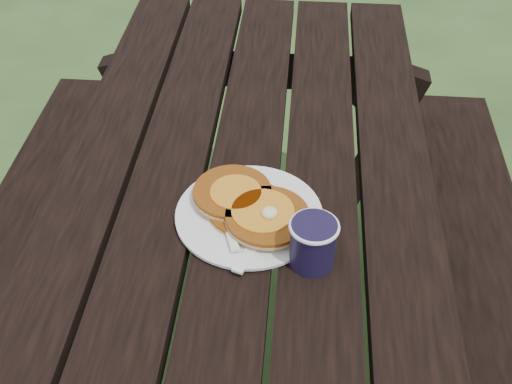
# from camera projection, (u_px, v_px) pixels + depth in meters

# --- Properties ---
(picnic_table) EXTENTS (1.36, 1.80, 0.75)m
(picnic_table) POSITION_uv_depth(u_px,v_px,m) (241.00, 339.00, 1.44)
(picnic_table) COLOR black
(picnic_table) RESTS_ON ground
(plate) EXTENTS (0.34, 0.34, 0.01)m
(plate) POSITION_uv_depth(u_px,v_px,m) (249.00, 215.00, 1.18)
(plate) COLOR white
(plate) RESTS_ON picnic_table
(pancake_stack) EXTENTS (0.22, 0.21, 0.04)m
(pancake_stack) POSITION_uv_depth(u_px,v_px,m) (251.00, 206.00, 1.17)
(pancake_stack) COLOR #8A450F
(pancake_stack) RESTS_ON plate
(knife) EXTENTS (0.08, 0.18, 0.00)m
(knife) POSITION_uv_depth(u_px,v_px,m) (259.00, 237.00, 1.13)
(knife) COLOR white
(knife) RESTS_ON plate
(fork) EXTENTS (0.08, 0.16, 0.01)m
(fork) POSITION_uv_depth(u_px,v_px,m) (229.00, 229.00, 1.14)
(fork) COLOR white
(fork) RESTS_ON plate
(coffee_cup) EXTENTS (0.08, 0.08, 0.09)m
(coffee_cup) POSITION_uv_depth(u_px,v_px,m) (313.00, 241.00, 1.07)
(coffee_cup) COLOR black
(coffee_cup) RESTS_ON picnic_table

